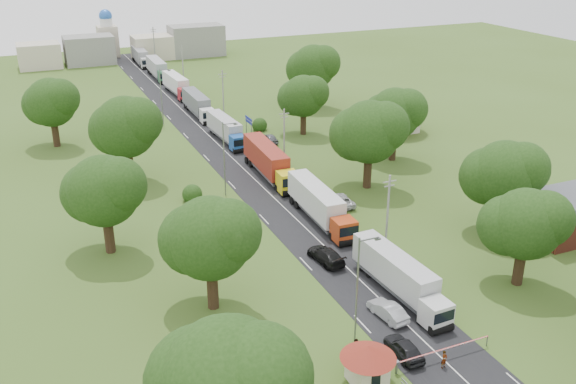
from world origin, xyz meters
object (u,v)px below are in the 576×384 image
truck_0 (399,276)px  pedestrian_near (444,360)px  guard_booth (368,360)px  car_lane_front (404,348)px  info_sign (249,124)px  boom_barrier (430,354)px  car_lane_mid (388,311)px

truck_0 → pedestrian_near: size_ratio=8.96×
guard_booth → car_lane_front: 5.00m
info_sign → truck_0: info_sign is taller
car_lane_front → pedestrian_near: bearing=130.0°
boom_barrier → truck_0: (3.40, 9.98, 1.16)m
pedestrian_near → boom_barrier: bearing=112.6°
guard_booth → pedestrian_near: 6.80m
guard_booth → info_sign: info_sign is taller
pedestrian_near → truck_0: bearing=59.0°
car_lane_front → guard_booth: bearing=21.2°
boom_barrier → car_lane_mid: (0.36, 7.00, -0.15)m
guard_booth → info_sign: size_ratio=1.07×
pedestrian_near → info_sign: bearing=67.2°
truck_0 → car_lane_front: size_ratio=3.21×
boom_barrier → guard_booth: bearing=-180.0°
truck_0 → car_lane_front: bearing=-119.8°
guard_booth → truck_0: bearing=47.2°
truck_0 → boom_barrier: bearing=-108.8°
boom_barrier → car_lane_mid: 7.01m
boom_barrier → guard_booth: (-5.84, -0.00, 1.27)m
car_lane_front → car_lane_mid: car_lane_front is taller
car_lane_front → pedestrian_near: 3.34m
guard_booth → truck_0: (9.24, 9.98, -0.11)m
car_lane_mid → truck_0: bearing=-142.3°
truck_0 → pedestrian_near: (-2.64, -10.88, -1.27)m
pedestrian_near → car_lane_mid: bearing=75.5°
car_lane_front → car_lane_mid: size_ratio=0.97×
boom_barrier → truck_0: bearing=71.2°
guard_booth → car_lane_front: size_ratio=1.01×
boom_barrier → truck_0: size_ratio=0.66×
truck_0 → car_lane_front: truck_0 is taller
truck_0 → car_lane_front: 9.66m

